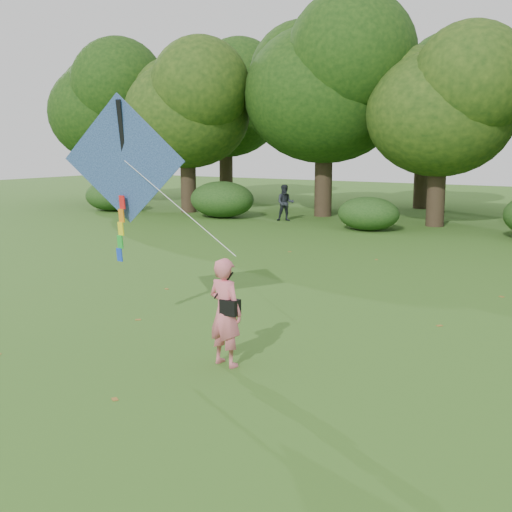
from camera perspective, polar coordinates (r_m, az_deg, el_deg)
The scene contains 7 objects.
ground at distance 11.00m, azimuth -4.18°, elevation -9.42°, with size 100.00×100.00×0.00m, color #265114.
man_kite_flyer at distance 10.61m, azimuth -2.75°, elevation -5.01°, with size 0.66×0.43×1.81m, color #E06977.
bystander_left at distance 30.53m, azimuth 2.61°, elevation 4.74°, with size 0.84×0.65×1.72m, color #22262D.
crossbody_bag at distance 10.49m, azimuth -2.33°, elevation -4.50°, with size 0.43×0.20×0.71m.
flying_kite at distance 12.53m, azimuth -11.66°, elevation 8.16°, with size 4.22×1.09×3.20m.
shrub_band at distance 27.02m, azimuth 16.84°, elevation 3.63°, with size 39.15×3.22×1.88m.
fallen_leaves at distance 14.06m, azimuth 5.16°, elevation -5.08°, with size 10.08×12.83×0.01m.
Camera 1 is at (6.09, -8.40, 3.65)m, focal length 45.00 mm.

